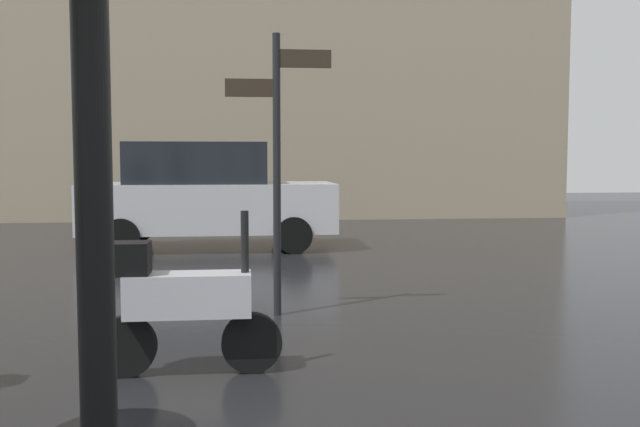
% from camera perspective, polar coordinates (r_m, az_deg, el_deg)
% --- Properties ---
extents(parked_scooter, '(1.39, 0.32, 1.23)m').
position_cam_1_polar(parked_scooter, '(5.46, -10.93, -6.96)').
color(parked_scooter, black).
rests_on(parked_scooter, ground).
extents(parked_car_left, '(4.45, 1.98, 1.91)m').
position_cam_1_polar(parked_car_left, '(13.04, -9.04, 1.47)').
color(parked_car_left, silver).
rests_on(parked_car_left, ground).
extents(street_signpost, '(1.08, 0.08, 2.89)m').
position_cam_1_polar(street_signpost, '(7.33, -3.43, 5.43)').
color(street_signpost, black).
rests_on(street_signpost, ground).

